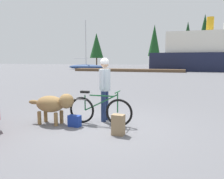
% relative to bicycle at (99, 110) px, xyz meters
% --- Properties ---
extents(ground_plane, '(160.00, 160.00, 0.00)m').
position_rel_bicycle_xyz_m(ground_plane, '(0.08, -0.11, -0.39)').
color(ground_plane, slate).
extents(bicycle, '(1.78, 0.44, 0.91)m').
position_rel_bicycle_xyz_m(bicycle, '(0.00, 0.00, 0.00)').
color(bicycle, black).
rests_on(bicycle, ground_plane).
extents(person_cyclist, '(0.32, 0.53, 1.77)m').
position_rel_bicycle_xyz_m(person_cyclist, '(0.00, 0.42, 0.69)').
color(person_cyclist, navy).
rests_on(person_cyclist, ground_plane).
extents(dog, '(1.36, 0.52, 0.85)m').
position_rel_bicycle_xyz_m(dog, '(-1.18, -0.34, 0.16)').
color(dog, olive).
rests_on(dog, ground_plane).
extents(backpack, '(0.29, 0.22, 0.48)m').
position_rel_bicycle_xyz_m(backpack, '(0.71, -0.66, -0.15)').
color(backpack, '#8C7251').
rests_on(backpack, ground_plane).
extents(handbag_pannier, '(0.33, 0.20, 0.29)m').
position_rel_bicycle_xyz_m(handbag_pannier, '(-0.55, -0.37, -0.24)').
color(handbag_pannier, navy).
rests_on(handbag_pannier, ground_plane).
extents(dock_pier, '(16.68, 2.23, 0.40)m').
position_rel_bicycle_xyz_m(dock_pier, '(-5.92, 27.70, -0.19)').
color(dock_pier, brown).
rests_on(dock_pier, ground_plane).
extents(sailboat_moored, '(7.01, 1.96, 8.99)m').
position_rel_bicycle_xyz_m(sailboat_moored, '(-15.36, 33.36, 0.12)').
color(sailboat_moored, navy).
rests_on(sailboat_moored, ground_plane).
extents(pine_tree_far_left, '(3.67, 3.67, 8.91)m').
position_rel_bicycle_xyz_m(pine_tree_far_left, '(-20.45, 51.71, 5.21)').
color(pine_tree_far_left, '#4C331E').
rests_on(pine_tree_far_left, ground_plane).
extents(pine_tree_center, '(3.07, 3.07, 10.97)m').
position_rel_bicycle_xyz_m(pine_tree_center, '(2.83, 52.90, 6.68)').
color(pine_tree_center, '#4C331E').
rests_on(pine_tree_center, ground_plane).
extents(pine_tree_far_right, '(3.56, 3.56, 12.45)m').
position_rel_bicycle_xyz_m(pine_tree_far_right, '(6.56, 52.62, 7.40)').
color(pine_tree_far_right, '#4C331E').
rests_on(pine_tree_far_right, ground_plane).
extents(pine_tree_mid_back, '(3.50, 3.50, 11.81)m').
position_rel_bicycle_xyz_m(pine_tree_mid_back, '(-6.08, 60.40, 6.95)').
color(pine_tree_mid_back, '#4C331E').
rests_on(pine_tree_mid_back, ground_plane).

